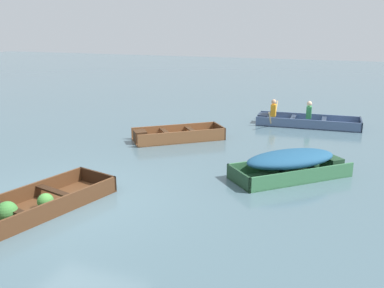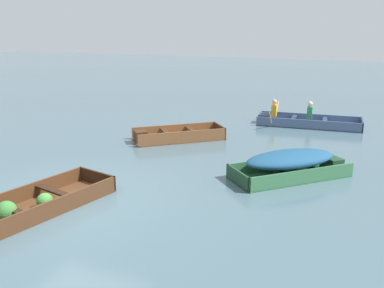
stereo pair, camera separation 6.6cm
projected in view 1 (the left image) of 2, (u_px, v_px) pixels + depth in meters
name	position (u px, v px, depth m)	size (l,w,h in m)	color
ground_plane	(71.00, 201.00, 8.92)	(80.00, 80.00, 0.00)	#47606B
dinghy_dark_varnish_foreground	(26.00, 209.00, 8.19)	(1.90, 3.56, 0.44)	#4C2D19
skiff_wooden_brown_near_moored	(174.00, 136.00, 13.55)	(2.83, 2.60, 0.39)	brown
skiff_green_mid_moored	(292.00, 162.00, 10.19)	(2.80, 2.76, 0.66)	#387047
rowboat_slate_blue_with_crew	(302.00, 121.00, 15.54)	(3.70, 2.42, 0.90)	#475B7F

